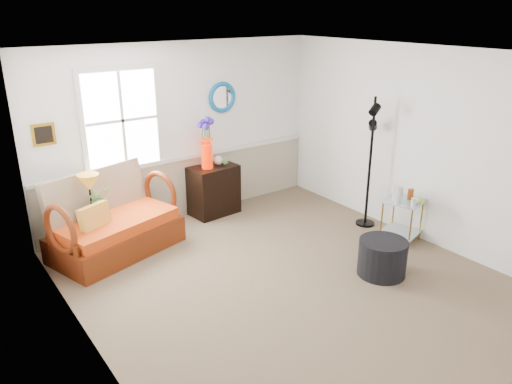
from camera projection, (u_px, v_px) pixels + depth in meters
floor at (286, 281)px, 5.90m from camera, size 4.50×5.00×0.01m
ceiling at (292, 54)px, 4.99m from camera, size 4.50×5.00×0.01m
walls at (289, 177)px, 5.45m from camera, size 4.51×5.01×2.60m
wainscot at (185, 187)px, 7.63m from camera, size 4.46×0.02×0.90m
chair_rail at (184, 158)px, 7.46m from camera, size 4.46×0.04×0.06m
window at (122, 120)px, 6.73m from camera, size 1.14×0.06×1.44m
picture at (43, 135)px, 6.20m from camera, size 0.28×0.03×0.28m
mirror at (222, 97)px, 7.56m from camera, size 0.47×0.07×0.47m
loveseat at (114, 215)px, 6.43m from camera, size 1.80×1.33×1.05m
throw_pillow at (96, 221)px, 6.15m from camera, size 0.43×0.27×0.42m
lamp_stand at (92, 233)px, 6.45m from camera, size 0.35×0.35×0.59m
table_lamp at (90, 193)px, 6.29m from camera, size 0.28×0.28×0.49m
potted_plant at (99, 200)px, 6.37m from camera, size 0.36×0.38×0.25m
cabinet at (214, 190)px, 7.69m from camera, size 0.75×0.52×0.77m
flower_vase at (206, 144)px, 7.35m from camera, size 0.23×0.23×0.75m
side_table at (401, 221)px, 6.80m from camera, size 0.60×0.60×0.60m
tabletop_items at (406, 193)px, 6.60m from camera, size 0.58×0.58×0.25m
floor_lamp at (370, 163)px, 7.10m from camera, size 0.32×0.32×1.90m
ottoman at (382, 258)px, 5.97m from camera, size 0.63×0.63×0.44m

